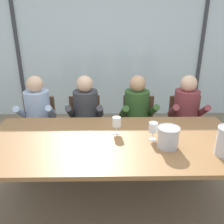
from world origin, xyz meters
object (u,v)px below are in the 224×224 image
(chair_right_of_center, at_px, (185,124))
(person_olive_shirt, at_px, (138,116))
(dining_table, at_px, (113,146))
(wine_glass_near_bucket, at_px, (117,122))
(chair_center, at_px, (138,123))
(ice_bucket_primary, at_px, (168,137))
(chair_near_curtain, at_px, (39,124))
(wine_glass_by_left_taster, at_px, (153,128))
(person_pale_blue_shirt, at_px, (37,116))
(chair_left_of_center, at_px, (85,123))
(person_charcoal_jacket, at_px, (86,116))
(person_maroon_top, at_px, (187,115))

(chair_right_of_center, relative_size, person_olive_shirt, 0.73)
(dining_table, relative_size, wine_glass_near_bucket, 14.15)
(dining_table, xyz_separation_m, chair_center, (0.37, 0.96, -0.20))
(ice_bucket_primary, bearing_deg, chair_near_curtain, 143.84)
(chair_center, bearing_deg, chair_right_of_center, 2.27)
(chair_center, relative_size, wine_glass_near_bucket, 5.01)
(wine_glass_by_left_taster, bearing_deg, person_olive_shirt, 93.02)
(wine_glass_by_left_taster, xyz_separation_m, wine_glass_near_bucket, (-0.34, 0.13, 0.00))
(dining_table, relative_size, person_pale_blue_shirt, 2.07)
(dining_table, bearing_deg, person_olive_shirt, 67.65)
(dining_table, bearing_deg, chair_right_of_center, 43.00)
(person_pale_blue_shirt, bearing_deg, person_olive_shirt, -3.16)
(dining_table, bearing_deg, chair_left_of_center, 110.08)
(chair_right_of_center, bearing_deg, dining_table, -136.51)
(dining_table, height_order, ice_bucket_primary, ice_bucket_primary)
(chair_left_of_center, distance_m, person_olive_shirt, 0.73)
(wine_glass_near_bucket, bearing_deg, chair_near_curtain, 142.09)
(person_pale_blue_shirt, height_order, person_olive_shirt, same)
(chair_center, height_order, person_charcoal_jacket, person_charcoal_jacket)
(chair_near_curtain, bearing_deg, person_pale_blue_shirt, -76.06)
(person_charcoal_jacket, bearing_deg, person_maroon_top, -0.71)
(person_olive_shirt, xyz_separation_m, ice_bucket_primary, (0.15, -0.96, 0.20))
(ice_bucket_primary, bearing_deg, person_maroon_top, 63.05)
(person_pale_blue_shirt, distance_m, person_charcoal_jacket, 0.63)
(dining_table, distance_m, chair_right_of_center, 1.40)
(chair_left_of_center, bearing_deg, wine_glass_by_left_taster, -58.57)
(person_charcoal_jacket, distance_m, person_maroon_top, 1.32)
(chair_near_curtain, height_order, wine_glass_by_left_taster, wine_glass_by_left_taster)
(chair_right_of_center, relative_size, person_maroon_top, 0.73)
(chair_left_of_center, xyz_separation_m, chair_right_of_center, (1.37, -0.03, 0.00))
(chair_right_of_center, distance_m, wine_glass_near_bucket, 1.31)
(person_charcoal_jacket, bearing_deg, chair_near_curtain, 168.75)
(person_olive_shirt, bearing_deg, dining_table, -117.91)
(dining_table, distance_m, ice_bucket_primary, 0.54)
(chair_near_curtain, bearing_deg, ice_bucket_primary, -35.77)
(person_olive_shirt, bearing_deg, wine_glass_near_bucket, -119.25)
(ice_bucket_primary, bearing_deg, person_charcoal_jacket, 130.72)
(person_pale_blue_shirt, xyz_separation_m, person_maroon_top, (1.94, -0.00, 0.00))
(chair_center, height_order, ice_bucket_primary, ice_bucket_primary)
(person_maroon_top, bearing_deg, person_olive_shirt, -177.07)
(chair_left_of_center, distance_m, person_charcoal_jacket, 0.23)
(dining_table, xyz_separation_m, wine_glass_near_bucket, (0.04, 0.15, 0.18))
(chair_right_of_center, bearing_deg, person_pale_blue_shirt, -176.16)
(person_pale_blue_shirt, bearing_deg, chair_left_of_center, 10.33)
(chair_right_of_center, bearing_deg, chair_near_curtain, -179.68)
(person_charcoal_jacket, distance_m, person_olive_shirt, 0.68)
(chair_right_of_center, height_order, ice_bucket_primary, ice_bucket_primary)
(chair_right_of_center, distance_m, person_maroon_top, 0.21)
(chair_near_curtain, relative_size, chair_right_of_center, 1.00)
(dining_table, xyz_separation_m, chair_near_curtain, (-0.99, 0.95, -0.20))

